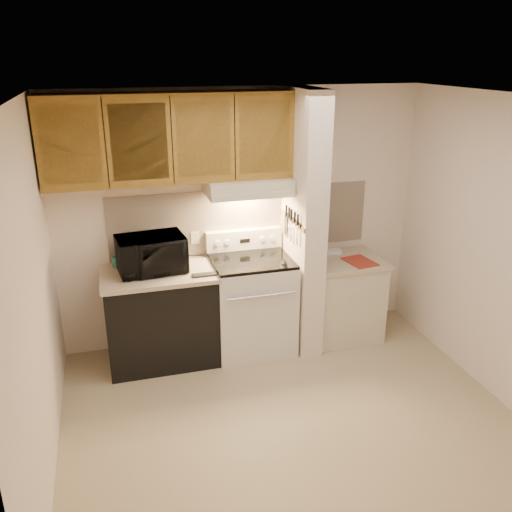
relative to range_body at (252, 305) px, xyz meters
name	(u,v)px	position (x,y,z in m)	size (l,w,h in m)	color
floor	(289,416)	(0.00, -1.16, -0.46)	(3.60, 3.60, 0.00)	tan
ceiling	(297,99)	(0.00, -1.16, 2.04)	(3.60, 3.60, 0.00)	white
wall_back	(242,218)	(0.00, 0.34, 0.79)	(3.60, 0.02, 2.50)	#F4E0CE
wall_left	(32,304)	(-1.80, -1.16, 0.79)	(0.02, 3.00, 2.50)	#F4E0CE
wall_right	(500,252)	(1.80, -1.16, 0.79)	(0.02, 3.00, 2.50)	#F4E0CE
backsplash	(243,220)	(0.00, 0.33, 0.78)	(2.60, 0.02, 0.63)	#FFE7CC
range_body	(252,305)	(0.00, 0.00, 0.00)	(0.76, 0.65, 0.92)	silver
oven_window	(261,316)	(0.00, -0.32, 0.04)	(0.50, 0.01, 0.30)	black
oven_handle	(262,296)	(0.00, -0.35, 0.26)	(0.02, 0.02, 0.65)	silver
cooktop	(252,260)	(0.00, 0.00, 0.48)	(0.74, 0.64, 0.03)	black
range_backguard	(244,239)	(0.00, 0.28, 0.59)	(0.76, 0.08, 0.20)	silver
range_display	(245,241)	(0.00, 0.24, 0.59)	(0.10, 0.01, 0.04)	black
range_knob_left_outer	(217,243)	(-0.28, 0.24, 0.59)	(0.05, 0.05, 0.02)	silver
range_knob_left_inner	(227,242)	(-0.18, 0.24, 0.59)	(0.05, 0.05, 0.02)	silver
range_knob_right_inner	(263,239)	(0.18, 0.24, 0.59)	(0.05, 0.05, 0.02)	silver
range_knob_right_outer	(272,238)	(0.28, 0.24, 0.59)	(0.05, 0.05, 0.02)	silver
dishwasher_front	(161,318)	(-0.88, 0.01, -0.03)	(1.00, 0.63, 0.87)	black
left_countertop	(158,274)	(-0.88, 0.01, 0.43)	(1.04, 0.67, 0.04)	#C1AE93
spoon_rest	(206,275)	(-0.48, -0.19, 0.46)	(0.24, 0.08, 0.02)	black
teal_jar	(117,262)	(-1.23, 0.23, 0.50)	(0.09, 0.09, 0.10)	#276D5E
outlet	(195,238)	(-0.48, 0.32, 0.64)	(0.08, 0.01, 0.12)	beige
microwave	(151,254)	(-0.93, 0.05, 0.62)	(0.60, 0.40, 0.33)	black
partition_pillar	(303,224)	(0.51, -0.01, 0.79)	(0.22, 0.70, 2.50)	beige
pillar_trim	(292,220)	(0.39, -0.01, 0.84)	(0.01, 0.70, 0.04)	olive
knife_strip	(293,220)	(0.39, -0.06, 0.86)	(0.02, 0.42, 0.04)	black
knife_blade_a	(297,235)	(0.38, -0.22, 0.76)	(0.01, 0.04, 0.16)	silver
knife_handle_a	(298,220)	(0.38, -0.22, 0.91)	(0.02, 0.02, 0.10)	black
knife_blade_b	(294,233)	(0.38, -0.12, 0.75)	(0.01, 0.04, 0.18)	silver
knife_handle_b	(295,217)	(0.38, -0.14, 0.91)	(0.02, 0.02, 0.10)	black
knife_blade_c	(291,232)	(0.38, -0.04, 0.74)	(0.01, 0.04, 0.20)	silver
knife_handle_c	(291,214)	(0.38, -0.04, 0.91)	(0.02, 0.02, 0.10)	black
knife_blade_d	(289,228)	(0.38, 0.02, 0.76)	(0.01, 0.04, 0.16)	silver
knife_handle_d	(289,212)	(0.38, 0.02, 0.91)	(0.02, 0.02, 0.10)	black
knife_blade_e	(286,226)	(0.38, 0.11, 0.75)	(0.01, 0.04, 0.18)	silver
knife_handle_e	(286,210)	(0.38, 0.10, 0.91)	(0.02, 0.02, 0.10)	black
oven_mitt	(284,222)	(0.38, 0.17, 0.77)	(0.03, 0.09, 0.22)	slate
right_cab_base	(343,299)	(0.97, -0.01, -0.06)	(0.70, 0.60, 0.81)	beige
right_countertop	(345,261)	(0.97, -0.01, 0.37)	(0.74, 0.64, 0.04)	#C1AE93
red_folder	(360,262)	(1.07, -0.12, 0.40)	(0.24, 0.33, 0.01)	#9F2F21
white_box	(333,251)	(0.92, 0.17, 0.41)	(0.15, 0.10, 0.04)	white
range_hood	(248,186)	(0.00, 0.12, 1.17)	(0.78, 0.44, 0.15)	beige
hood_lip	(254,196)	(0.00, -0.08, 1.12)	(0.78, 0.04, 0.06)	beige
upper_cabinets	(170,138)	(-0.69, 0.17, 1.62)	(2.18, 0.33, 0.77)	olive
cab_door_a	(70,145)	(-1.51, 0.01, 1.62)	(0.46, 0.01, 0.63)	olive
cab_gap_a	(105,144)	(-1.23, 0.01, 1.62)	(0.01, 0.01, 0.73)	black
cab_door_b	(139,142)	(-0.96, 0.01, 1.62)	(0.46, 0.01, 0.63)	olive
cab_gap_b	(172,141)	(-0.69, 0.01, 1.62)	(0.01, 0.01, 0.73)	black
cab_door_c	(204,139)	(-0.42, 0.01, 1.62)	(0.46, 0.01, 0.63)	olive
cab_gap_c	(235,138)	(-0.14, 0.01, 1.62)	(0.01, 0.01, 0.73)	black
cab_door_d	(265,137)	(0.13, 0.01, 1.62)	(0.46, 0.01, 0.63)	olive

